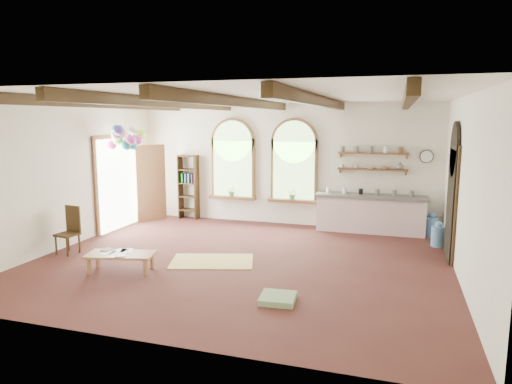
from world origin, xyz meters
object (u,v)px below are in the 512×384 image
at_px(balloon_cluster, 126,138).
at_px(side_chair, 68,240).
at_px(kitchen_counter, 370,213).
at_px(coffee_table, 121,255).

bearing_deg(balloon_cluster, side_chair, -96.06).
height_order(kitchen_counter, balloon_cluster, balloon_cluster).
distance_m(kitchen_counter, side_chair, 7.01).
relative_size(kitchen_counter, side_chair, 2.70).
bearing_deg(side_chair, coffee_table, -21.77).
bearing_deg(coffee_table, side_chair, 158.23).
bearing_deg(balloon_cluster, coffee_table, -60.44).
bearing_deg(kitchen_counter, balloon_cluster, -162.54).
distance_m(kitchen_counter, balloon_cluster, 6.26).
bearing_deg(side_chair, balloon_cluster, 83.94).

